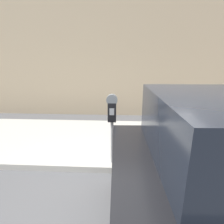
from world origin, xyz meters
TOP-DOWN VIEW (x-y plane):
  - ground_plane at (0.00, 0.00)m, footprint 60.00×60.00m
  - sidewalk at (0.00, 2.20)m, footprint 24.00×2.80m
  - building_facade at (0.00, 4.85)m, footprint 24.00×0.30m
  - parking_meter at (-0.27, 1.00)m, footprint 0.21×0.14m

SIDE VIEW (x-z plane):
  - ground_plane at x=0.00m, z-range 0.00..0.00m
  - sidewalk at x=0.00m, z-range 0.00..0.13m
  - parking_meter at x=-0.27m, z-range 0.45..1.89m
  - building_facade at x=0.00m, z-range 0.00..4.99m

